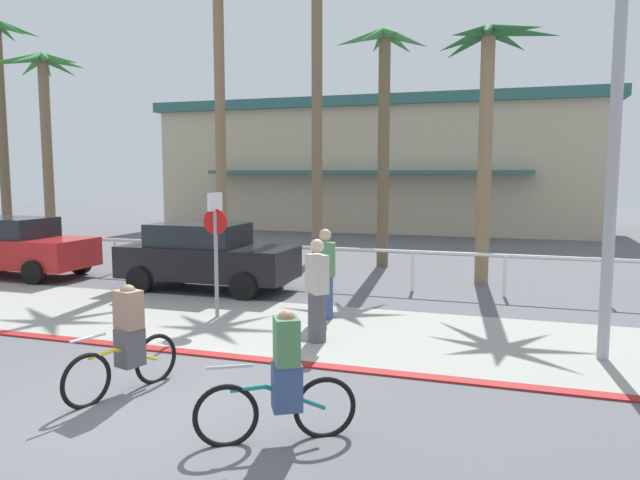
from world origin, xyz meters
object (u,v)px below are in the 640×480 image
object	(u,v)px
cyclist_yellow_0	(127,342)
stop_sign_bike_lane	(216,237)
car_red_0	(15,246)
cyclist_teal_1	(282,380)
palm_tree_5	(489,87)
pedestrian_0	(317,295)
palm_tree_1	(42,99)
palm_tree_3	(318,45)
palm_tree_4	(384,99)
palm_tree_2	(219,47)
car_black_1	(206,256)
streetlight_curb	(620,83)
pedestrian_1	(325,277)

from	to	relation	value
cyclist_yellow_0	stop_sign_bike_lane	bearing A→B (deg)	101.15
car_red_0	cyclist_teal_1	world-z (taller)	car_red_0
palm_tree_5	pedestrian_0	distance (m)	8.36
palm_tree_1	car_red_0	size ratio (longest dim) A/B	1.62
palm_tree_5	cyclist_teal_1	distance (m)	11.51
palm_tree_3	cyclist_yellow_0	size ratio (longest dim) A/B	5.72
palm_tree_4	palm_tree_1	bearing A→B (deg)	-174.21
palm_tree_4	palm_tree_2	bearing A→B (deg)	179.00
car_black_1	palm_tree_1	bearing A→B (deg)	155.21
streetlight_curb	palm_tree_1	bearing A→B (deg)	157.01
palm_tree_5	cyclist_yellow_0	xyz separation A→B (m)	(-4.18, -9.75, -4.47)
palm_tree_1	palm_tree_3	world-z (taller)	palm_tree_3
palm_tree_1	cyclist_yellow_0	size ratio (longest dim) A/B	4.07
car_black_1	cyclist_yellow_0	bearing A→B (deg)	-69.73
palm_tree_4	palm_tree_5	distance (m)	3.80
stop_sign_bike_lane	palm_tree_2	xyz separation A→B (m)	(-3.87, 7.80, 5.49)
stop_sign_bike_lane	palm_tree_5	world-z (taller)	palm_tree_5
streetlight_curb	car_black_1	xyz separation A→B (m)	(-8.78, 3.41, -3.41)
palm_tree_3	pedestrian_1	xyz separation A→B (m)	(2.72, -7.77, -6.26)
car_black_1	palm_tree_5	bearing A→B (deg)	24.94
palm_tree_2	palm_tree_5	bearing A→B (deg)	-13.51
cyclist_yellow_0	cyclist_teal_1	xyz separation A→B (m)	(2.54, -0.73, 0.00)
car_black_1	cyclist_yellow_0	distance (m)	7.10
stop_sign_bike_lane	palm_tree_1	xyz separation A→B (m)	(-10.13, 6.49, 3.86)
stop_sign_bike_lane	cyclist_teal_1	distance (m)	5.94
stop_sign_bike_lane	pedestrian_0	bearing A→B (deg)	-22.87
stop_sign_bike_lane	car_red_0	world-z (taller)	stop_sign_bike_lane
palm_tree_4	palm_tree_5	xyz separation A→B (m)	(3.21, -2.03, -0.06)
car_black_1	pedestrian_1	world-z (taller)	pedestrian_1
stop_sign_bike_lane	cyclist_yellow_0	size ratio (longest dim) A/B	1.46
stop_sign_bike_lane	car_red_0	distance (m)	8.28
streetlight_curb	pedestrian_0	world-z (taller)	streetlight_curb
palm_tree_2	cyclist_yellow_0	bearing A→B (deg)	-68.51
streetlight_curb	palm_tree_5	bearing A→B (deg)	108.21
pedestrian_0	pedestrian_1	distance (m)	1.67
pedestrian_0	palm_tree_3	bearing A→B (deg)	108.15
palm_tree_3	palm_tree_5	distance (m)	6.48
palm_tree_3	palm_tree_4	bearing A→B (deg)	-15.26
palm_tree_5	palm_tree_1	bearing A→B (deg)	176.89
palm_tree_1	pedestrian_1	bearing A→B (deg)	-25.76
palm_tree_3	palm_tree_4	world-z (taller)	palm_tree_3
stop_sign_bike_lane	palm_tree_4	world-z (taller)	palm_tree_4
cyclist_teal_1	pedestrian_1	world-z (taller)	pedestrian_1
palm_tree_2	palm_tree_3	xyz separation A→B (m)	(3.30, 0.54, -0.04)
palm_tree_1	cyclist_teal_1	xyz separation A→B (m)	(13.47, -11.30, -4.84)
car_red_0	cyclist_yellow_0	distance (m)	10.93
stop_sign_bike_lane	car_black_1	bearing A→B (deg)	122.72
car_black_1	palm_tree_2	bearing A→B (deg)	113.02
palm_tree_5	cyclist_yellow_0	distance (m)	11.51
palm_tree_3	palm_tree_5	bearing A→B (deg)	-25.66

